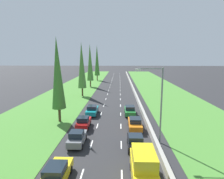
{
  "coord_description": "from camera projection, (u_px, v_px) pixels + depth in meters",
  "views": [
    {
      "loc": [
        1.48,
        0.13,
        10.22
      ],
      "look_at": [
        -0.51,
        51.2,
        1.29
      ],
      "focal_mm": 30.58,
      "sensor_mm": 36.0,
      "label": 1
    }
  ],
  "objects": [
    {
      "name": "poplar_tree_fourth",
      "position": [
        90.0,
        62.0,
        63.2
      ],
      "size": [
        2.16,
        2.16,
        14.27
      ],
      "color": "#4C3823",
      "rests_on": "ground"
    },
    {
      "name": "street_light_mast",
      "position": [
        158.0,
        100.0,
        22.01
      ],
      "size": [
        3.2,
        0.28,
        9.0
      ],
      "color": "gray",
      "rests_on": "ground"
    },
    {
      "name": "orange_sedan_right_lane",
      "position": [
        135.0,
        123.0,
        27.08
      ],
      "size": [
        1.82,
        4.5,
        1.64
      ],
      "color": "orange",
      "rests_on": "ground"
    },
    {
      "name": "yellow_van_right_lane",
      "position": [
        143.0,
        166.0,
        15.46
      ],
      "size": [
        1.96,
        4.9,
        2.82
      ],
      "color": "yellow",
      "rests_on": "ground"
    },
    {
      "name": "lane_markings",
      "position": [
        115.0,
        89.0,
        60.74
      ],
      "size": [
        3.64,
        116.0,
        0.01
      ],
      "color": "white",
      "rests_on": "ground"
    },
    {
      "name": "median_barrier",
      "position": [
        133.0,
        88.0,
        60.45
      ],
      "size": [
        0.44,
        120.0,
        0.85
      ],
      "primitive_type": "cube",
      "color": "#9E9B93",
      "rests_on": "ground"
    },
    {
      "name": "green_sedan_right_lane",
      "position": [
        130.0,
        110.0,
        33.6
      ],
      "size": [
        1.82,
        4.5,
        1.64
      ],
      "color": "#237A33",
      "rests_on": "ground"
    },
    {
      "name": "poplar_tree_fifth",
      "position": [
        97.0,
        61.0,
        80.19
      ],
      "size": [
        2.17,
        2.17,
        14.77
      ],
      "color": "#4C3823",
      "rests_on": "ground"
    },
    {
      "name": "ground_plane",
      "position": [
        115.0,
        89.0,
        60.74
      ],
      "size": [
        300.0,
        300.0,
        0.0
      ],
      "primitive_type": "plane",
      "color": "#28282B",
      "rests_on": "ground"
    },
    {
      "name": "poplar_tree_third",
      "position": [
        82.0,
        65.0,
        48.23
      ],
      "size": [
        2.15,
        2.15,
        13.81
      ],
      "color": "#4C3823",
      "rests_on": "ground"
    },
    {
      "name": "poplar_tree_second",
      "position": [
        58.0,
        73.0,
        28.99
      ],
      "size": [
        2.13,
        2.13,
        13.17
      ],
      "color": "#4C3823",
      "rests_on": "ground"
    },
    {
      "name": "yellow_sedan_left_lane",
      "position": [
        56.0,
        174.0,
        15.4
      ],
      "size": [
        1.82,
        4.5,
        1.64
      ],
      "color": "yellow",
      "rests_on": "ground"
    },
    {
      "name": "black_hatchback_right_lane",
      "position": [
        135.0,
        142.0,
        21.13
      ],
      "size": [
        1.74,
        3.9,
        1.72
      ],
      "color": "black",
      "rests_on": "ground"
    },
    {
      "name": "grass_verge_left",
      "position": [
        75.0,
        88.0,
        61.23
      ],
      "size": [
        14.0,
        140.0,
        0.04
      ],
      "primitive_type": "cube",
      "color": "#478433",
      "rests_on": "ground"
    },
    {
      "name": "teal_sedan_left_lane",
      "position": [
        92.0,
        110.0,
        33.79
      ],
      "size": [
        1.82,
        4.5,
        1.64
      ],
      "color": "teal",
      "rests_on": "ground"
    },
    {
      "name": "grey_hatchback_left_lane",
      "position": [
        77.0,
        138.0,
        22.22
      ],
      "size": [
        1.74,
        3.9,
        1.72
      ],
      "color": "slate",
      "rests_on": "ground"
    },
    {
      "name": "red_hatchback_left_lane",
      "position": [
        83.0,
        122.0,
        27.4
      ],
      "size": [
        1.74,
        3.9,
        1.72
      ],
      "color": "red",
      "rests_on": "ground"
    },
    {
      "name": "grass_verge_right",
      "position": [
        160.0,
        89.0,
        60.19
      ],
      "size": [
        14.0,
        140.0,
        0.04
      ],
      "primitive_type": "cube",
      "color": "#478433",
      "rests_on": "ground"
    }
  ]
}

